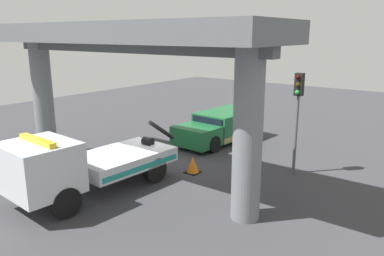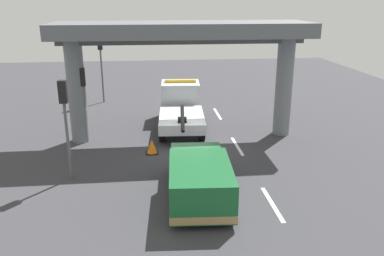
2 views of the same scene
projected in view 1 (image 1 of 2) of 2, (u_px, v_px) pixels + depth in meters
ground_plane at (155, 168)px, 16.52m from camera, size 60.00×40.00×0.10m
lane_stripe_west at (191, 131)px, 22.68m from camera, size 2.60×0.16×0.01m
lane_stripe_mid at (114, 156)px, 18.05m from camera, size 2.60×0.16×0.01m
tow_truck_white at (78, 165)px, 13.27m from camera, size 7.31×2.75×2.46m
towed_van_green at (221, 127)px, 20.38m from camera, size 5.32×2.49×1.58m
overpass_structure at (120, 50)px, 13.96m from camera, size 3.60×12.91×6.07m
traffic_light_near at (298, 101)px, 15.07m from camera, size 0.39×0.32×4.18m
traffic_light_far at (241, 128)px, 11.64m from camera, size 0.39×0.32×3.90m
traffic_cone_orange at (193, 165)px, 15.79m from camera, size 0.59×0.59×0.70m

